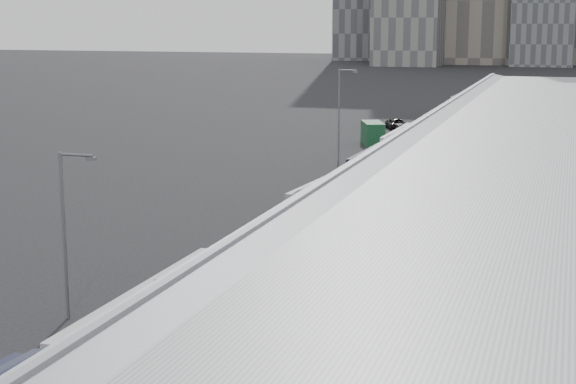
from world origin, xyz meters
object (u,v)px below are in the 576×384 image
at_px(bus_9, 458,113).
at_px(shipping_container, 373,133).
at_px(bus_3, 269,261).
at_px(bus_7, 428,135).
at_px(bus_6, 407,149).
at_px(street_lamp_far, 341,110).
at_px(bus_5, 380,170).
at_px(bus_8, 443,124).
at_px(suv, 397,124).
at_px(street_lamp_near, 67,224).
at_px(bus_2, 165,337).
at_px(bus_4, 339,206).
at_px(bus_10, 465,105).

distance_m(bus_9, shipping_container, 27.03).
height_order(bus_3, bus_7, bus_7).
bearing_deg(bus_9, bus_6, -91.74).
bearing_deg(shipping_container, street_lamp_far, -112.15).
bearing_deg(shipping_container, bus_7, -32.99).
relative_size(bus_5, bus_8, 1.08).
relative_size(bus_6, suv, 2.55).
bearing_deg(bus_7, shipping_container, 166.02).
xyz_separation_m(bus_3, bus_9, (-0.03, 85.22, -0.03)).
bearing_deg(shipping_container, street_lamp_near, -111.99).
xyz_separation_m(bus_2, bus_4, (0.22, 28.33, -0.02)).
height_order(bus_8, bus_10, bus_10).
bearing_deg(bus_4, bus_9, 95.25).
relative_size(bus_2, bus_6, 1.03).
distance_m(bus_2, bus_4, 28.33).
height_order(street_lamp_near, street_lamp_far, street_lamp_far).
relative_size(bus_4, bus_6, 1.03).
height_order(bus_4, shipping_container, bus_4).
bearing_deg(bus_3, bus_5, 92.11).
height_order(bus_7, bus_8, bus_7).
bearing_deg(bus_4, street_lamp_near, -103.58).
relative_size(bus_6, bus_9, 1.09).
bearing_deg(bus_4, bus_8, 95.48).
distance_m(bus_6, bus_7, 12.48).
height_order(bus_9, suv, bus_9).
bearing_deg(bus_9, bus_2, -91.22).
relative_size(bus_7, street_lamp_near, 1.50).
height_order(bus_5, bus_7, bus_5).
relative_size(bus_3, bus_8, 1.03).
height_order(bus_3, bus_5, bus_5).
distance_m(bus_5, bus_10, 66.88).
bearing_deg(bus_5, bus_3, -87.20).
distance_m(bus_8, shipping_container, 13.11).
bearing_deg(street_lamp_near, bus_9, 85.29).
height_order(bus_4, street_lamp_near, street_lamp_near).
bearing_deg(bus_10, bus_9, -84.16).
xyz_separation_m(bus_2, shipping_container, (-7.00, 72.27, -0.33)).
bearing_deg(suv, bus_7, -92.25).
relative_size(bus_3, suv, 2.38).
relative_size(bus_6, shipping_container, 2.55).
bearing_deg(bus_3, bus_4, 91.00).
xyz_separation_m(bus_5, suv, (-6.80, 43.52, -0.88)).
height_order(bus_2, suv, bus_2).
bearing_deg(bus_4, bus_7, 95.49).
xyz_separation_m(bus_5, bus_7, (0.15, 26.23, -0.05)).
bearing_deg(bus_9, street_lamp_far, -101.15).
bearing_deg(suv, bus_8, -58.53).
height_order(bus_4, suv, bus_4).
bearing_deg(shipping_container, bus_5, -97.65).
bearing_deg(bus_3, shipping_container, 98.40).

